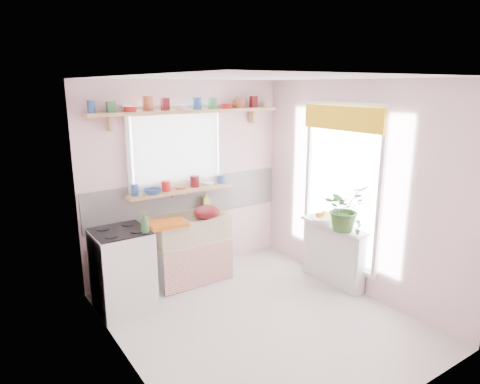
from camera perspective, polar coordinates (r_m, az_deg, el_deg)
room at (r=5.30m, az=2.94°, el=2.48°), size 3.20×3.20×3.20m
sink_unit at (r=5.50m, az=-6.76°, el=-7.35°), size 0.95×0.65×1.11m
cooker at (r=4.95m, az=-15.38°, el=-9.94°), size 0.58×0.58×0.93m
radiator_ledge at (r=5.52m, az=12.36°, el=-7.92°), size 0.22×0.95×0.78m
windowsill at (r=5.45m, az=-7.88°, el=0.21°), size 1.40×0.22×0.04m
pine_shelf at (r=5.36m, az=-6.73°, el=10.63°), size 2.52×0.24×0.04m
shelf_crockery at (r=5.34m, az=-7.17°, el=11.40°), size 2.47×0.11×0.12m
sill_crockery at (r=5.43m, az=-8.07°, el=0.96°), size 1.35×0.11×0.12m
dish_tray at (r=5.04m, az=-9.68°, el=-4.18°), size 0.47×0.38×0.04m
colander at (r=5.25m, az=-4.41°, el=-2.64°), size 0.43×0.43×0.15m
jade_plant at (r=5.11m, az=13.74°, el=-2.08°), size 0.51×0.45×0.54m
fruit_bowl at (r=5.40m, az=10.95°, el=-3.63°), size 0.42×0.42×0.08m
herb_pot at (r=5.07m, az=15.44°, el=-4.45°), size 0.10×0.07×0.18m
soap_bottle_sink at (r=5.68m, az=-4.55°, el=-1.05°), size 0.11×0.11×0.21m
sill_cup at (r=5.58m, az=-6.25°, el=1.30°), size 0.16×0.16×0.10m
sill_bowl at (r=5.23m, az=-11.57°, el=0.06°), size 0.24×0.24×0.07m
shelf_vase at (r=5.79m, az=-0.36°, el=11.87°), size 0.16×0.16×0.14m
cooker_bottle at (r=4.62m, az=-12.60°, el=-4.00°), size 0.11×0.11×0.22m
fruit at (r=5.39m, az=10.98°, el=-2.97°), size 0.20×0.14×0.10m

